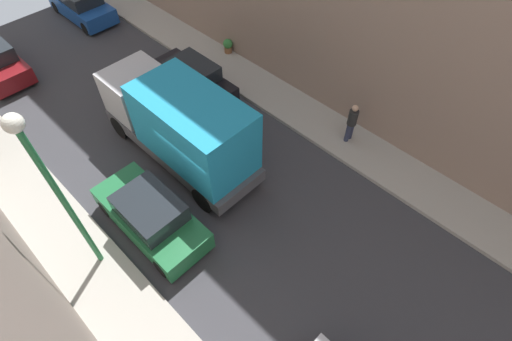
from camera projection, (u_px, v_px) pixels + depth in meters
name	position (u px, v px, depth m)	size (l,w,h in m)	color
ground	(213.00, 180.00, 14.56)	(32.00, 32.00, 0.00)	#38383D
sidewalk_left	(92.00, 269.00, 12.23)	(2.00, 44.00, 0.15)	#A8A399
sidewalk_right	(301.00, 112.00, 16.78)	(2.00, 44.00, 0.15)	#A8A399
parked_car_left_2	(151.00, 215.00, 12.72)	(1.78, 4.20, 1.57)	#1E6638
parked_car_right_1	(192.00, 80.00, 17.14)	(1.78, 4.20, 1.57)	black
parked_car_right_2	(82.00, 5.00, 21.21)	(1.78, 4.20, 1.57)	#194799
delivery_truck	(180.00, 125.00, 13.84)	(2.26, 6.60, 3.38)	#4C4C51
pedestrian	(352.00, 122.00, 14.97)	(0.40, 0.36, 1.72)	#2D334C
potted_plant_4	(228.00, 45.00, 19.15)	(0.46, 0.46, 0.69)	brown
lamp_post	(51.00, 181.00, 9.35)	(0.44, 0.44, 6.03)	#26723F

